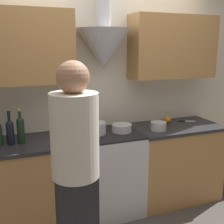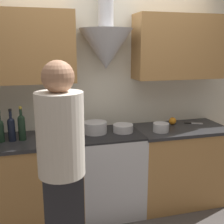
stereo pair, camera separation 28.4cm
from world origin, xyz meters
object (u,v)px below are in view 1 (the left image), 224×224
(wine_bottle_8, at_px, (21,129))
(wine_bottle_7, at_px, (10,131))
(stock_pot, at_px, (94,128))
(orange_fruit, at_px, (167,119))
(saucepan, at_px, (158,126))
(stove_range, at_px, (109,172))
(mixing_bowl, at_px, (122,128))
(person_foreground_left, at_px, (76,173))

(wine_bottle_8, bearing_deg, wine_bottle_7, -178.98)
(wine_bottle_8, xyz_separation_m, stock_pot, (0.74, 0.05, -0.08))
(orange_fruit, xyz_separation_m, saucepan, (-0.25, -0.23, 0.00))
(wine_bottle_7, height_order, stock_pot, wine_bottle_7)
(wine_bottle_7, relative_size, saucepan, 1.86)
(stove_range, distance_m, wine_bottle_7, 1.14)
(stove_range, xyz_separation_m, wine_bottle_7, (-0.98, -0.01, 0.58))
(mixing_bowl, bearing_deg, stove_range, 177.00)
(mixing_bowl, xyz_separation_m, person_foreground_left, (-0.73, -0.94, 0.01))
(wine_bottle_8, relative_size, mixing_bowl, 1.55)
(orange_fruit, distance_m, saucepan, 0.34)
(wine_bottle_7, xyz_separation_m, stock_pot, (0.83, 0.05, -0.07))
(wine_bottle_8, xyz_separation_m, orange_fruit, (1.69, 0.14, -0.10))
(saucepan, bearing_deg, person_foreground_left, -143.34)
(stove_range, distance_m, mixing_bowl, 0.51)
(stove_range, relative_size, saucepan, 5.30)
(wine_bottle_8, relative_size, saucepan, 1.96)
(orange_fruit, bearing_deg, wine_bottle_8, -175.40)
(stock_pot, bearing_deg, person_foreground_left, -114.02)
(wine_bottle_8, distance_m, person_foreground_left, 0.98)
(stock_pot, bearing_deg, wine_bottle_7, -176.76)
(wine_bottle_7, distance_m, mixing_bowl, 1.13)
(stove_range, relative_size, person_foreground_left, 0.53)
(stock_pot, relative_size, saucepan, 1.46)
(orange_fruit, bearing_deg, mixing_bowl, -168.45)
(wine_bottle_8, bearing_deg, person_foreground_left, -72.07)
(stove_range, height_order, orange_fruit, orange_fruit)
(wine_bottle_7, bearing_deg, stock_pot, 3.24)
(wine_bottle_8, bearing_deg, orange_fruit, 4.60)
(wine_bottle_8, xyz_separation_m, saucepan, (1.43, -0.09, -0.09))
(person_foreground_left, bearing_deg, saucepan, 36.66)
(stove_range, distance_m, person_foreground_left, 1.22)
(wine_bottle_7, relative_size, stock_pot, 1.27)
(wine_bottle_8, distance_m, orange_fruit, 1.70)
(stove_range, height_order, person_foreground_left, person_foreground_left)
(stock_pot, distance_m, saucepan, 0.71)
(wine_bottle_7, bearing_deg, orange_fruit, 4.41)
(stove_range, height_order, saucepan, saucepan)
(wine_bottle_8, relative_size, stock_pot, 1.34)
(wine_bottle_7, relative_size, orange_fruit, 3.71)
(wine_bottle_7, height_order, orange_fruit, wine_bottle_7)
(stove_range, height_order, mixing_bowl, mixing_bowl)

